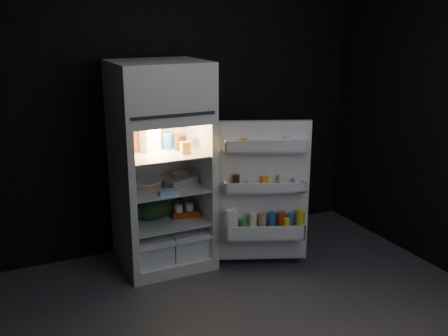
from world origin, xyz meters
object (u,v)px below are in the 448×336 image
refrigerator (160,159)px  yogurt_tray (185,213)px  egg_carton (182,182)px  fridge_door (264,196)px  milk_jug (149,137)px

refrigerator → yogurt_tray: 0.54m
egg_carton → yogurt_tray: bearing=27.5°
refrigerator → egg_carton: size_ratio=6.19×
fridge_door → egg_carton: (-0.58, 0.40, 0.08)m
fridge_door → egg_carton: size_ratio=4.24×
milk_jug → egg_carton: size_ratio=0.83×
refrigerator → yogurt_tray: size_ratio=7.43×
milk_jug → refrigerator: bearing=-50.0°
refrigerator → egg_carton: 0.27m
fridge_door → egg_carton: fridge_door is taller
fridge_door → milk_jug: fridge_door is taller
fridge_door → yogurt_tray: 0.74m
refrigerator → fridge_door: refrigerator is taller
milk_jug → egg_carton: 0.48m
milk_jug → yogurt_tray: milk_jug is taller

